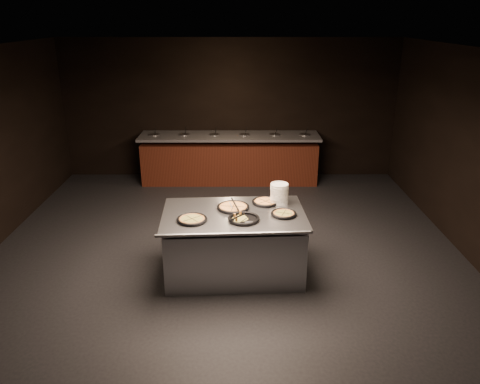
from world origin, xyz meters
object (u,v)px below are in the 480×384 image
at_px(plate_stack, 279,194).
at_px(pan_veggie_whole, 192,219).
at_px(pan_cheese_whole, 233,207).
at_px(serving_counter, 234,245).

bearing_deg(plate_stack, pan_veggie_whole, -152.70).
relative_size(pan_veggie_whole, pan_cheese_whole, 0.89).
height_order(pan_veggie_whole, pan_cheese_whole, same).
height_order(serving_counter, pan_veggie_whole, pan_veggie_whole).
xyz_separation_m(plate_stack, pan_cheese_whole, (-0.63, -0.19, -0.12)).
height_order(serving_counter, pan_cheese_whole, pan_cheese_whole).
bearing_deg(pan_veggie_whole, plate_stack, 27.30).
relative_size(plate_stack, pan_veggie_whole, 0.72).
distance_m(plate_stack, pan_cheese_whole, 0.67).
height_order(plate_stack, pan_veggie_whole, plate_stack).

